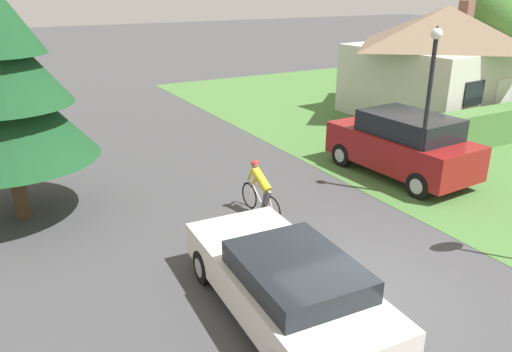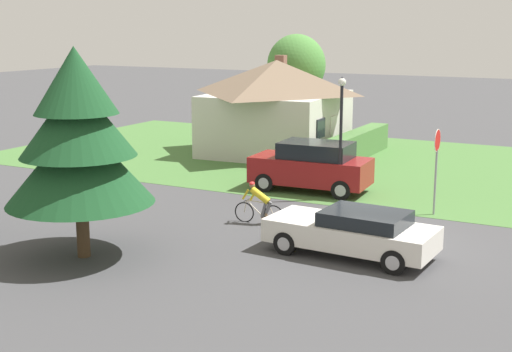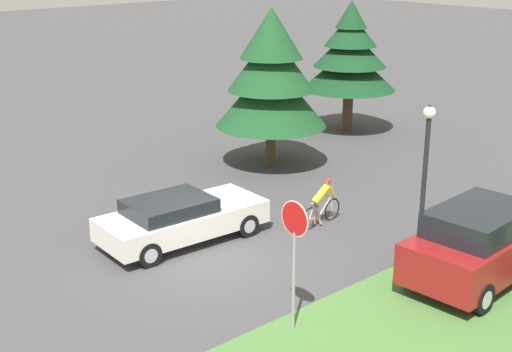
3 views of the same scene
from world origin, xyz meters
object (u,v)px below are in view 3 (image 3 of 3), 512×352
object	(u,v)px
stop_sign	(294,239)
conifer_tall_far	(350,56)
street_lamp	(425,175)
parked_suv_right	(481,243)
cyclist	(321,203)
conifer_tall_near	(271,76)
sedan_left_lane	(180,218)

from	to	relation	value
stop_sign	conifer_tall_far	distance (m)	17.06
street_lamp	conifer_tall_far	world-z (taller)	conifer_tall_far
street_lamp	parked_suv_right	bearing A→B (deg)	61.83
cyclist	street_lamp	size ratio (longest dim) A/B	0.38
conifer_tall_near	sedan_left_lane	bearing A→B (deg)	-61.75
street_lamp	conifer_tall_far	size ratio (longest dim) A/B	0.81
sedan_left_lane	street_lamp	size ratio (longest dim) A/B	1.06
stop_sign	conifer_tall_near	distance (m)	11.75
cyclist	conifer_tall_far	world-z (taller)	conifer_tall_far
sedan_left_lane	cyclist	distance (m)	4.18
parked_suv_right	conifer_tall_near	xyz separation A→B (m)	(-10.27, 2.43, 2.37)
parked_suv_right	conifer_tall_near	size ratio (longest dim) A/B	0.80
cyclist	street_lamp	world-z (taller)	street_lamp
street_lamp	conifer_tall_near	world-z (taller)	conifer_tall_near
stop_sign	sedan_left_lane	bearing A→B (deg)	-9.71
conifer_tall_near	conifer_tall_far	bearing A→B (deg)	104.46
stop_sign	conifer_tall_near	size ratio (longest dim) A/B	0.51
parked_suv_right	street_lamp	size ratio (longest dim) A/B	1.02
sedan_left_lane	parked_suv_right	distance (m)	7.92
sedan_left_lane	conifer_tall_far	xyz separation A→B (m)	(-5.06, 12.50, 2.60)
sedan_left_lane	conifer_tall_far	size ratio (longest dim) A/B	0.85
conifer_tall_near	stop_sign	bearing A→B (deg)	-39.94
stop_sign	conifer_tall_near	bearing A→B (deg)	-40.06
street_lamp	conifer_tall_near	size ratio (longest dim) A/B	0.78
cyclist	parked_suv_right	world-z (taller)	parked_suv_right
sedan_left_lane	conifer_tall_far	bearing A→B (deg)	25.08
conifer_tall_near	conifer_tall_far	distance (m)	6.11
conifer_tall_far	sedan_left_lane	bearing A→B (deg)	-67.95
sedan_left_lane	parked_suv_right	xyz separation A→B (m)	(6.73, 4.15, 0.29)
stop_sign	street_lamp	xyz separation A→B (m)	(0.54, 3.62, 0.74)
sedan_left_lane	cyclist	size ratio (longest dim) A/B	2.78
sedan_left_lane	parked_suv_right	size ratio (longest dim) A/B	1.03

